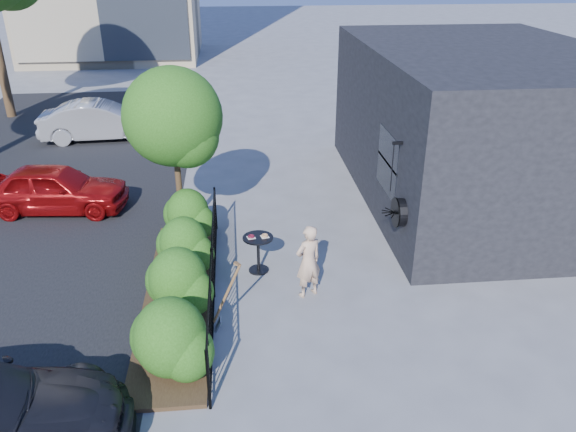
{
  "coord_description": "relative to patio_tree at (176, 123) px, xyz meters",
  "views": [
    {
      "loc": [
        -0.96,
        -9.43,
        6.27
      ],
      "look_at": [
        0.07,
        1.05,
        1.2
      ],
      "focal_mm": 35.0,
      "sensor_mm": 36.0,
      "label": 1
    }
  ],
  "objects": [
    {
      "name": "planting_bed",
      "position": [
        0.04,
        -2.76,
        -2.72
      ],
      "size": [
        1.3,
        6.0,
        0.08
      ],
      "primitive_type": "cube",
      "color": "#382616",
      "rests_on": "ground"
    },
    {
      "name": "patio_tree",
      "position": [
        0.0,
        0.0,
        0.0
      ],
      "size": [
        2.2,
        2.2,
        3.94
      ],
      "color": "#3F2B19",
      "rests_on": "ground"
    },
    {
      "name": "woman",
      "position": [
        2.59,
        -2.86,
        -2.0
      ],
      "size": [
        0.66,
        0.57,
        1.53
      ],
      "primitive_type": "imported",
      "rotation": [
        0.0,
        0.0,
        3.6
      ],
      "color": "#DEB390",
      "rests_on": "ground"
    },
    {
      "name": "shovel",
      "position": [
        0.98,
        -3.83,
        -2.14
      ],
      "size": [
        0.56,
        0.18,
        1.42
      ],
      "color": "brown",
      "rests_on": "ground"
    },
    {
      "name": "car_red",
      "position": [
        -3.42,
        1.73,
        -2.14
      ],
      "size": [
        3.78,
        1.81,
        1.25
      ],
      "primitive_type": "imported",
      "rotation": [
        0.0,
        0.0,
        1.48
      ],
      "color": "#9B0C0E",
      "rests_on": "ground"
    },
    {
      "name": "car_silver",
      "position": [
        -3.45,
        7.81,
        -2.08
      ],
      "size": [
        4.22,
        1.71,
        1.36
      ],
      "primitive_type": "imported",
      "rotation": [
        0.0,
        0.0,
        1.64
      ],
      "color": "#A5A5AA",
      "rests_on": "ground"
    },
    {
      "name": "cafe_table",
      "position": [
        1.67,
        -1.85,
        -2.2
      ],
      "size": [
        0.65,
        0.65,
        0.87
      ],
      "rotation": [
        0.0,
        0.0,
        0.24
      ],
      "color": "black",
      "rests_on": "ground"
    },
    {
      "name": "shop_building",
      "position": [
        7.73,
        1.74,
        -0.76
      ],
      "size": [
        6.22,
        9.0,
        4.0
      ],
      "color": "black",
      "rests_on": "ground"
    },
    {
      "name": "shrubs",
      "position": [
        0.14,
        -2.66,
        -2.06
      ],
      "size": [
        1.1,
        5.6,
        1.24
      ],
      "color": "#255814",
      "rests_on": "ground"
    },
    {
      "name": "fence",
      "position": [
        0.74,
        -2.76,
        -2.2
      ],
      "size": [
        0.05,
        6.05,
        1.1
      ],
      "color": "black",
      "rests_on": "ground"
    },
    {
      "name": "ground",
      "position": [
        2.24,
        -2.76,
        -2.76
      ],
      "size": [
        120.0,
        120.0,
        0.0
      ],
      "primitive_type": "plane",
      "color": "gray",
      "rests_on": "ground"
    }
  ]
}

